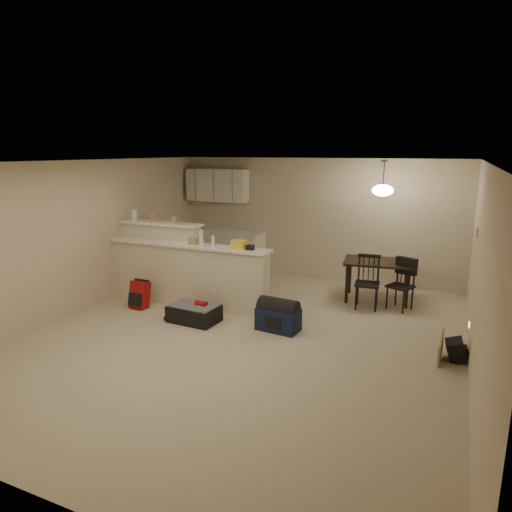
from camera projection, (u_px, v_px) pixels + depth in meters
The scene contains 22 objects.
room at pixel (242, 253), 6.37m from camera, with size 7.00×7.02×2.50m.
breakfast_bar at pixel (177, 268), 8.09m from camera, with size 3.08×0.58×1.39m.
upper_cabinets at pixel (217, 185), 10.05m from camera, with size 1.40×0.34×0.70m, color white.
kitchen_counter at pixel (224, 251), 10.18m from camera, with size 1.80×0.60×0.90m, color white.
thermostat at pixel (477, 233), 6.51m from camera, with size 0.02×0.12×0.12m, color beige.
jar at pixel (134, 215), 8.40m from camera, with size 0.10×0.10×0.20m, color silver.
cereal_box at pixel (153, 217), 8.24m from camera, with size 0.10×0.07×0.16m, color tan.
small_box at pixel (174, 220), 8.06m from camera, with size 0.08×0.06×0.12m, color tan.
bottle_a at pixel (201, 238), 7.65m from camera, with size 0.07×0.07×0.26m, color silver.
bottle_b at pixel (213, 241), 7.57m from camera, with size 0.06×0.06×0.18m, color silver.
bag_lump at pixel (239, 245), 7.39m from camera, with size 0.22×0.18×0.14m, color tan.
pouch at pixel (250, 247), 7.32m from camera, with size 0.12×0.10×0.08m, color tan.
extra_item_x at pixel (193, 241), 7.73m from camera, with size 0.14×0.10×0.12m, color tan.
dining_table at pixel (378, 266), 8.13m from camera, with size 1.27×0.93×0.73m.
pendant_lamp at pixel (383, 190), 7.82m from camera, with size 0.36×0.36×0.62m.
dining_chair_near at pixel (367, 283), 7.75m from camera, with size 0.40×0.38×0.92m, color black, non-canonical shape.
dining_chair_far at pixel (400, 285), 7.70m from camera, with size 0.38×0.36×0.87m, color black, non-canonical shape.
suitcase at pixel (194, 314), 7.22m from camera, with size 0.77×0.50×0.26m, color black.
red_backpack at pixel (140, 295), 7.84m from camera, with size 0.31×0.19×0.46m, color #A41213.
navy_duffel at pixel (278, 319), 6.86m from camera, with size 0.63×0.34×0.34m, color #131D3C.
black_daypack at pixel (456, 350), 5.90m from camera, with size 0.30×0.21×0.26m, color black.
cardboard_sheet at pixel (441, 349), 5.82m from camera, with size 0.47×0.02×0.36m, color tan.
Camera 1 is at (2.70, -5.60, 2.66)m, focal length 32.00 mm.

